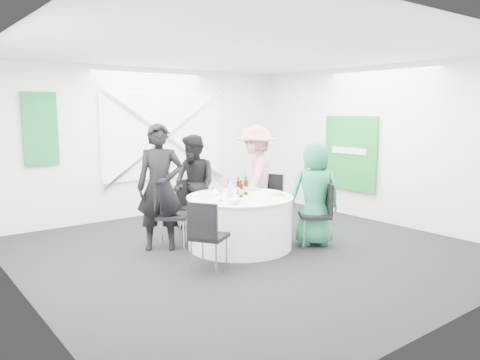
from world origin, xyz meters
TOP-DOWN VIEW (x-y plane):
  - floor at (0.00, 0.00)m, footprint 6.00×6.00m
  - ceiling at (0.00, 0.00)m, footprint 6.00×6.00m
  - wall_back at (0.00, 3.00)m, footprint 6.00×0.00m
  - wall_front at (0.00, -3.00)m, footprint 6.00×0.00m
  - wall_left at (-3.00, 0.00)m, footprint 0.00×6.00m
  - wall_right at (3.00, 0.00)m, footprint 0.00×6.00m
  - window_panel at (0.30, 2.96)m, footprint 2.60×0.03m
  - window_brace_a at (0.30, 2.92)m, footprint 2.63×0.05m
  - window_brace_b at (0.30, 2.92)m, footprint 2.63×0.05m
  - green_banner at (-2.00, 2.95)m, footprint 0.55×0.04m
  - green_sign at (2.94, 0.60)m, footprint 0.05×1.20m
  - banquet_table at (0.00, 0.20)m, footprint 1.56×1.56m
  - chair_back at (-0.18, 1.27)m, footprint 0.47×0.48m
  - chair_back_left at (-0.87, 0.85)m, footprint 0.61×0.61m
  - chair_back_right at (1.06, 0.75)m, footprint 0.57×0.57m
  - chair_front_right at (0.97, -0.49)m, footprint 0.61×0.60m
  - chair_front_left at (-1.01, -0.43)m, footprint 0.57×0.56m
  - person_man_back_left at (-0.97, 0.82)m, footprint 0.80×0.73m
  - person_man_back at (-0.12, 1.26)m, footprint 0.52×0.83m
  - person_woman_pink at (0.89, 0.91)m, footprint 1.22×1.12m
  - person_woman_green at (0.95, -0.39)m, footprint 0.91×0.82m
  - plate_back at (0.09, 0.72)m, footprint 0.26×0.26m
  - plate_back_left at (-0.45, 0.46)m, footprint 0.29×0.29m
  - plate_back_right at (0.46, 0.46)m, footprint 0.27×0.27m
  - plate_front_right at (0.47, -0.10)m, footprint 0.27×0.27m
  - plate_front_left at (-0.47, -0.10)m, footprint 0.26×0.26m
  - napkin at (-0.39, -0.19)m, footprint 0.21×0.19m
  - beer_bottle_a at (-0.12, 0.30)m, footprint 0.06×0.06m
  - beer_bottle_b at (0.08, 0.34)m, footprint 0.06×0.06m
  - beer_bottle_c at (0.14, 0.24)m, footprint 0.06×0.06m
  - beer_bottle_d at (-0.04, 0.12)m, footprint 0.06×0.06m
  - green_water_bottle at (0.21, 0.34)m, footprint 0.08×0.08m
  - clear_water_bottle at (-0.22, 0.14)m, footprint 0.08×0.08m
  - wine_glass_a at (-0.22, -0.07)m, footprint 0.07×0.07m
  - wine_glass_b at (-0.20, 0.50)m, footprint 0.07×0.07m
  - wine_glass_c at (-0.40, 0.12)m, footprint 0.07×0.07m
  - wine_glass_d at (-0.36, 0.39)m, footprint 0.07×0.07m
  - fork_a at (-0.38, 0.64)m, footprint 0.09×0.14m
  - knife_a at (-0.55, 0.38)m, footprint 0.10×0.13m
  - fork_b at (0.20, 0.74)m, footprint 0.15×0.02m
  - knife_b at (-0.20, 0.74)m, footprint 0.15×0.02m
  - fork_c at (-0.53, -0.04)m, footprint 0.11×0.12m
  - knife_c at (-0.32, -0.28)m, footprint 0.11×0.13m

SIDE VIEW (x-z plane):
  - floor at x=0.00m, z-range 0.00..0.00m
  - banquet_table at x=0.00m, z-range 0.00..0.76m
  - chair_back at x=-0.18m, z-range 0.08..0.97m
  - chair_front_left at x=-1.01m, z-range 0.08..0.98m
  - chair_back_right at x=1.06m, z-range 0.08..1.01m
  - chair_front_right at x=0.97m, z-range 0.08..1.04m
  - chair_back_left at x=-0.87m, z-range 0.08..1.05m
  - fork_a at x=-0.38m, z-range 0.76..0.77m
  - knife_a at x=-0.55m, z-range 0.76..0.77m
  - fork_b at x=0.20m, z-range 0.76..0.77m
  - knife_b at x=-0.20m, z-range 0.76..0.77m
  - fork_c at x=-0.53m, z-range 0.76..0.77m
  - knife_c at x=-0.32m, z-range 0.76..0.77m
  - plate_back at x=0.09m, z-range 0.76..0.77m
  - plate_back_left at x=-0.45m, z-range 0.76..0.77m
  - plate_front_left at x=-0.47m, z-range 0.76..0.77m
  - plate_front_right at x=0.47m, z-range 0.76..0.80m
  - plate_back_right at x=0.46m, z-range 0.76..0.80m
  - person_woman_green at x=0.95m, z-range 0.00..1.55m
  - napkin at x=-0.39m, z-range 0.78..0.82m
  - person_man_back at x=-0.12m, z-range 0.00..1.62m
  - beer_bottle_a at x=-0.12m, z-range 0.73..0.98m
  - beer_bottle_d at x=-0.04m, z-range 0.73..0.99m
  - beer_bottle_b at x=0.08m, z-range 0.73..0.99m
  - clear_water_bottle at x=-0.22m, z-range 0.73..1.00m
  - beer_bottle_c at x=0.14m, z-range 0.73..1.01m
  - person_woman_pink at x=0.89m, z-range 0.00..1.76m
  - wine_glass_a at x=-0.22m, z-range 0.80..0.97m
  - wine_glass_b at x=-0.20m, z-range 0.80..0.97m
  - wine_glass_c at x=-0.40m, z-range 0.80..0.97m
  - wine_glass_d at x=-0.36m, z-range 0.80..0.97m
  - green_water_bottle at x=0.21m, z-range 0.73..1.05m
  - person_man_back_left at x=-0.97m, z-range 0.00..1.82m
  - green_sign at x=2.94m, z-range 0.50..1.90m
  - wall_back at x=0.00m, z-range -1.60..4.40m
  - wall_front at x=0.00m, z-range -1.60..4.40m
  - wall_left at x=-3.00m, z-range -1.60..4.40m
  - wall_right at x=3.00m, z-range -1.60..4.40m
  - window_panel at x=0.30m, z-range 0.70..2.30m
  - window_brace_a at x=0.30m, z-range 0.58..2.42m
  - window_brace_b at x=0.30m, z-range 0.58..2.42m
  - green_banner at x=-2.00m, z-range 1.10..2.30m
  - ceiling at x=0.00m, z-range 2.80..2.80m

